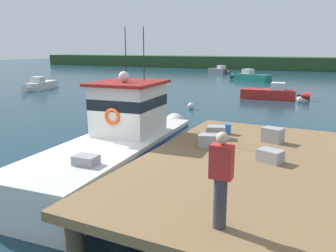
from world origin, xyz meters
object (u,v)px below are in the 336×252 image
Objects in this scene: crate_single_by_cleat at (216,132)px; moored_boat_mid_harbor at (250,77)px; main_fishing_boat at (121,143)px; crate_single_far at (208,140)px; mooring_buoy_channel_marker at (191,106)px; crate_stack_mid_dock at (273,135)px; bait_bucket at (226,129)px; crate_stack_near_edge at (270,156)px; moored_boat_near_channel at (273,93)px; mooring_buoy_inshore at (300,100)px; moored_boat_off_the_point at (220,71)px; deckhand_by_the_boat at (221,178)px; moored_boat_outer_mooring at (40,85)px.

moored_boat_mid_harbor is (-6.63, 34.01, -0.90)m from crate_single_by_cleat.
crate_single_far is at bearing 5.47° from main_fishing_boat.
main_fishing_boat is 22.12× the size of mooring_buoy_channel_marker.
main_fishing_boat is at bearing -174.53° from crate_single_far.
crate_stack_mid_dock is 1.67m from bait_bucket.
main_fishing_boat reaches higher than crate_stack_near_edge.
crate_single_far is (0.10, -1.03, -0.02)m from crate_single_by_cleat.
moored_boat_near_channel is at bearing 59.75° from mooring_buoy_channel_marker.
moored_boat_near_channel is 11.62× the size of mooring_buoy_inshore.
mooring_buoy_inshore is 1.05× the size of mooring_buoy_channel_marker.
moored_boat_mid_harbor is at bearing -55.28° from moored_boat_off_the_point.
mooring_buoy_inshore is at bearing 44.57° from mooring_buoy_channel_marker.
mooring_buoy_inshore is at bearing -23.44° from moored_boat_near_channel.
crate_single_far is at bearing -65.45° from mooring_buoy_channel_marker.
moored_boat_near_channel is at bearing 93.79° from crate_single_far.
crate_single_by_cleat is 12.38m from mooring_buoy_channel_marker.
deckhand_by_the_boat is at bearing -77.83° from moored_boat_mid_harbor.
bait_bucket is at bearing -72.03° from moored_boat_off_the_point.
moored_boat_near_channel is 29.61m from moored_boat_off_the_point.
crate_stack_near_edge is 1.76× the size of bait_bucket.
crate_stack_mid_dock is (4.63, 1.64, 0.42)m from main_fishing_boat.
deckhand_by_the_boat is (1.79, -4.46, 0.67)m from crate_single_far.
deckhand_by_the_boat is 0.34× the size of moored_boat_off_the_point.
crate_stack_mid_dock is 1.34× the size of mooring_buoy_channel_marker.
main_fishing_boat is 6.08× the size of deckhand_by_the_boat.
crate_single_by_cleat is 1.03m from crate_single_far.
moored_boat_near_channel is 2.39m from mooring_buoy_inshore.
moored_boat_outer_mooring is at bearing -171.55° from moored_boat_near_channel.
crate_stack_near_edge reaches higher than mooring_buoy_channel_marker.
moored_boat_near_channel is 16.59m from moored_boat_mid_harbor.
mooring_buoy_inshore is (15.20, -27.54, -0.21)m from moored_boat_off_the_point.
moored_boat_near_channel is at bearing -63.91° from moored_boat_off_the_point.
mooring_buoy_channel_marker is (1.21, -22.94, -0.28)m from moored_boat_mid_harbor.
bait_bucket is 17.71m from moored_boat_near_channel.
main_fishing_boat is at bearing 175.55° from crate_stack_near_edge.
main_fishing_boat is at bearing -160.52° from crate_stack_mid_dock.
main_fishing_boat reaches higher than bait_bucket.
mooring_buoy_inshore is (-0.89, 22.89, -1.82)m from deckhand_by_the_boat.
main_fishing_boat is 3.00m from crate_single_far.
crate_stack_mid_dock reaches higher than crate_stack_near_edge.
main_fishing_boat is at bearing -83.90° from moored_boat_mid_harbor.
bait_bucket is 34.00m from moored_boat_mid_harbor.
crate_stack_mid_dock is 1.00× the size of crate_single_far.
mooring_buoy_inshore is at bearing 92.58° from crate_stack_mid_dock.
crate_single_far is 48.15m from moored_boat_off_the_point.
crate_stack_near_edge is 14.84m from mooring_buoy_channel_marker.
crate_single_far reaches higher than mooring_buoy_channel_marker.
crate_single_by_cleat reaches higher than mooring_buoy_channel_marker.
moored_boat_near_channel is (-1.28, 19.37, -0.92)m from crate_single_far.
crate_stack_near_edge is at bearing -80.84° from moored_boat_near_channel.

